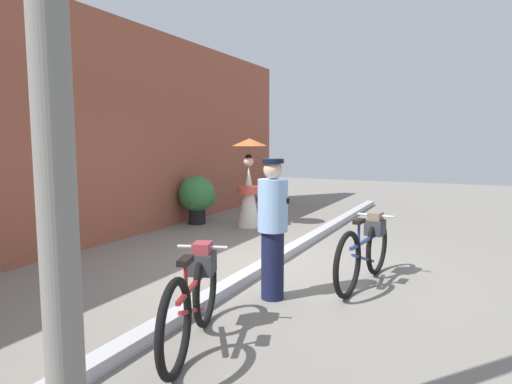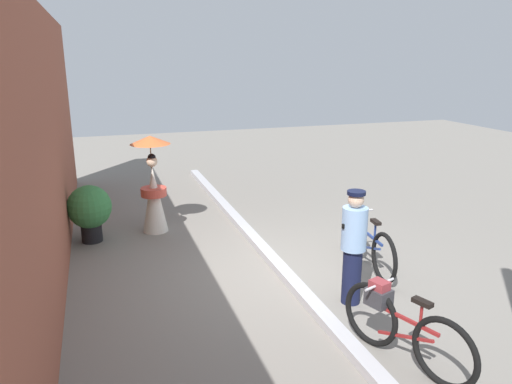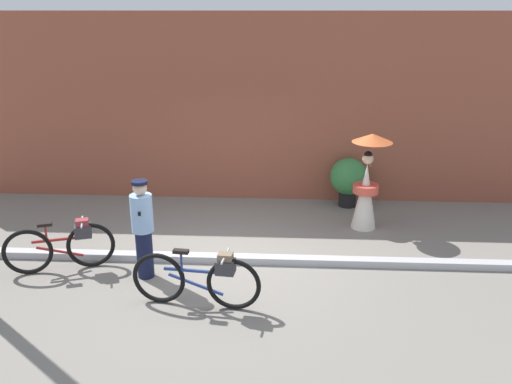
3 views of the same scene
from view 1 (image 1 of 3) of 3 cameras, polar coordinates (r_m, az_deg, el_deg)
name	(u,v)px [view 1 (image 1 of 3)]	position (r m, az deg, el deg)	size (l,w,h in m)	color
ground_plane	(269,267)	(6.47, 1.69, -9.59)	(30.00, 30.00, 0.00)	gray
building_wall	(91,129)	(8.22, -20.49, 7.56)	(14.00, 0.40, 4.00)	brown
sidewalk_curb	(269,263)	(6.45, 1.69, -9.08)	(14.00, 0.20, 0.12)	#B2B2B7
bicycle_near_officer	(194,296)	(4.03, -8.02, -13.17)	(1.66, 0.67, 0.85)	black
bicycle_far_side	(365,249)	(5.79, 13.93, -7.12)	(1.87, 0.48, 0.87)	black
person_officer	(273,226)	(5.01, 2.16, -4.34)	(0.34, 0.38, 1.60)	#141938
person_with_parasol	(249,184)	(9.29, -0.92, 1.07)	(0.75, 0.75, 1.86)	silver
potted_plant_by_door	(198,196)	(9.75, -7.49, -0.50)	(0.81, 0.79, 1.06)	black
utility_pole	(47,0)	(2.27, -25.38, 21.44)	(0.18, 0.18, 4.80)	slate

